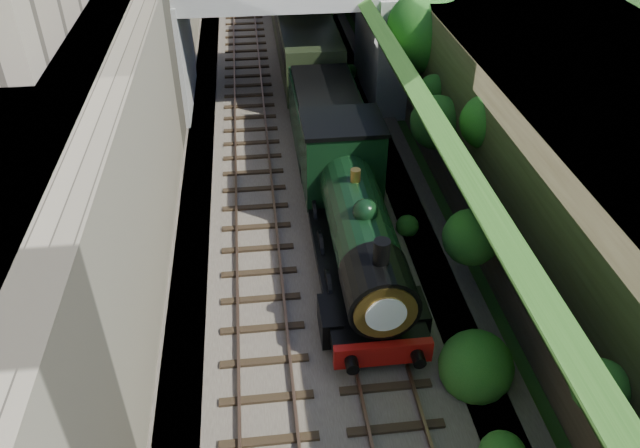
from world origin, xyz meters
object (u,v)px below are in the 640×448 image
(tender, at_px, (326,126))
(road_bridge, at_px, (305,20))
(tree, at_px, (429,33))
(locomotive, at_px, (355,220))

(tender, bearing_deg, road_bridge, 92.24)
(road_bridge, bearing_deg, tree, -40.96)
(tree, relative_size, tender, 1.10)
(road_bridge, height_order, tree, road_bridge)
(tree, bearing_deg, road_bridge, 139.04)
(road_bridge, relative_size, tree, 2.42)
(locomotive, xyz_separation_m, tender, (-0.00, 7.36, -0.27))
(road_bridge, bearing_deg, locomotive, -88.95)
(locomotive, bearing_deg, tender, 90.00)
(tree, bearing_deg, locomotive, -116.19)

